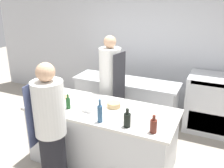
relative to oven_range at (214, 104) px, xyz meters
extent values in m
plane|color=#A89E8E|center=(-1.42, -1.72, -0.52)|extent=(16.00, 16.00, 0.00)
cube|color=silver|center=(-1.42, 0.41, 0.88)|extent=(8.00, 0.06, 2.80)
cube|color=silver|center=(-1.42, -1.72, -0.09)|extent=(2.04, 0.87, 0.85)
cube|color=silver|center=(-1.42, -1.72, 0.36)|extent=(2.12, 0.91, 0.04)
cube|color=silver|center=(-1.55, -0.46, -0.09)|extent=(1.90, 0.56, 0.85)
cube|color=silver|center=(-1.55, -0.46, 0.36)|extent=(1.98, 0.58, 0.04)
cube|color=silver|center=(0.00, 0.00, 0.00)|extent=(0.96, 0.72, 1.04)
cube|color=black|center=(0.00, -0.35, -0.23)|extent=(0.77, 0.01, 0.36)
cube|color=black|center=(0.00, -0.35, 0.48)|extent=(0.82, 0.01, 0.06)
cylinder|color=black|center=(-1.78, -2.39, -0.13)|extent=(0.33, 0.33, 0.78)
cylinder|color=silver|center=(-1.78, -2.39, 0.60)|extent=(0.38, 0.38, 0.69)
cube|color=#4C567F|center=(-1.97, -2.41, 0.51)|extent=(0.04, 0.36, 0.80)
sphere|color=tan|center=(-1.78, -2.39, 1.06)|extent=(0.23, 0.23, 0.23)
cylinder|color=black|center=(-1.64, -0.96, -0.11)|extent=(0.31, 0.31, 0.82)
cylinder|color=silver|center=(-1.64, -0.96, 0.69)|extent=(0.36, 0.36, 0.76)
cube|color=#2D2D33|center=(-1.46, -0.99, 0.58)|extent=(0.07, 0.34, 0.87)
sphere|color=tan|center=(-1.64, -0.96, 1.17)|extent=(0.20, 0.20, 0.20)
cylinder|color=#5B2319|center=(-0.58, -2.03, 0.45)|extent=(0.08, 0.08, 0.16)
cylinder|color=#5B2319|center=(-0.58, -2.03, 0.57)|extent=(0.04, 0.04, 0.06)
cylinder|color=#19471E|center=(-1.84, -1.91, 0.45)|extent=(0.06, 0.06, 0.15)
cylinder|color=#19471E|center=(-1.84, -1.91, 0.56)|extent=(0.03, 0.03, 0.06)
cylinder|color=black|center=(-0.91, -2.03, 0.46)|extent=(0.09, 0.09, 0.17)
cylinder|color=black|center=(-0.91, -2.03, 0.58)|extent=(0.04, 0.04, 0.07)
cylinder|color=#2D5175|center=(-1.26, -2.06, 0.48)|extent=(0.07, 0.07, 0.22)
cylinder|color=#2D5175|center=(-1.26, -2.06, 0.64)|extent=(0.03, 0.03, 0.09)
cylinder|color=tan|center=(-1.28, -1.60, 0.41)|extent=(0.19, 0.19, 0.07)
cylinder|color=white|center=(-1.54, -1.84, 0.41)|extent=(0.19, 0.19, 0.07)
cube|color=tan|center=(-2.21, -1.67, 0.38)|extent=(0.30, 0.27, 0.01)
cylinder|color=silver|center=(-1.92, -0.48, 0.49)|extent=(0.27, 0.27, 0.22)
camera|label=1|loc=(0.04, -4.53, 1.92)|focal=40.00mm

